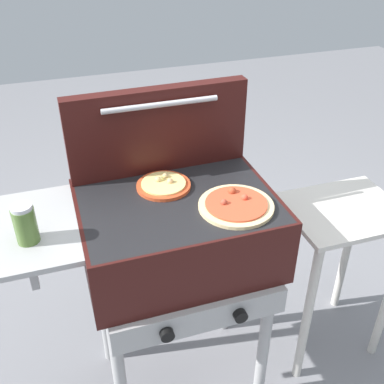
{
  "coord_description": "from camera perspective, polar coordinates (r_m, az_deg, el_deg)",
  "views": [
    {
      "loc": [
        -0.34,
        -1.19,
        1.73
      ],
      "look_at": [
        0.05,
        0.0,
        0.92
      ],
      "focal_mm": 43.43,
      "sensor_mm": 36.0,
      "label": 1
    }
  ],
  "objects": [
    {
      "name": "ground_plane",
      "position": [
        2.13,
        -1.37,
        -21.49
      ],
      "size": [
        8.0,
        8.0,
        0.0
      ],
      "primitive_type": "plane",
      "color": "gray"
    },
    {
      "name": "pizza_cheese",
      "position": [
        1.56,
        -3.52,
        0.91
      ],
      "size": [
        0.18,
        0.18,
        0.03
      ],
      "color": "#C64723",
      "rests_on": "grill"
    },
    {
      "name": "prep_table",
      "position": [
        1.97,
        17.19,
        -6.76
      ],
      "size": [
        0.44,
        0.36,
        0.72
      ],
      "color": "beige",
      "rests_on": "ground_plane"
    },
    {
      "name": "pizza_pepperoni",
      "position": [
        1.46,
        5.42,
        -1.59
      ],
      "size": [
        0.24,
        0.24,
        0.04
      ],
      "color": "beige",
      "rests_on": "grill"
    },
    {
      "name": "sauce_jar",
      "position": [
        1.37,
        -19.81,
        -3.7
      ],
      "size": [
        0.06,
        0.06,
        0.12
      ],
      "color": "#4C6B2D",
      "rests_on": "grill"
    },
    {
      "name": "grill",
      "position": [
        1.57,
        -2.18,
        -5.5
      ],
      "size": [
        0.96,
        0.53,
        0.9
      ],
      "color": "#38110F",
      "rests_on": "ground_plane"
    },
    {
      "name": "grill_lid_open",
      "position": [
        1.6,
        -4.14,
        7.63
      ],
      "size": [
        0.63,
        0.09,
        0.3
      ],
      "color": "#38110F",
      "rests_on": "grill"
    }
  ]
}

